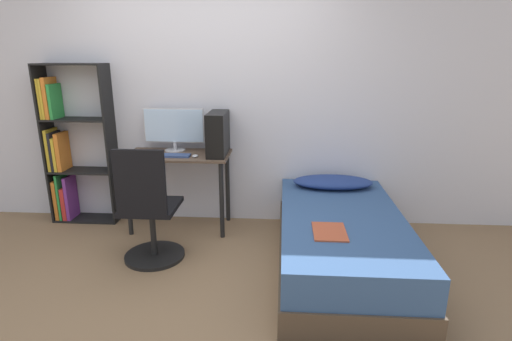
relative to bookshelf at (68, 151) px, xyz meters
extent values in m
plane|color=#846647|center=(1.45, -1.39, -0.75)|extent=(14.00, 14.00, 0.00)
cube|color=silver|center=(1.45, 0.16, 0.50)|extent=(8.00, 0.05, 2.50)
cube|color=brown|center=(1.18, -0.13, 0.01)|extent=(1.01, 0.51, 0.02)
cylinder|color=black|center=(0.72, -0.33, -0.38)|extent=(0.04, 0.04, 0.75)
cylinder|color=black|center=(1.63, -0.33, -0.38)|extent=(0.04, 0.04, 0.75)
cylinder|color=black|center=(0.72, 0.08, -0.38)|extent=(0.04, 0.04, 0.75)
cylinder|color=black|center=(1.63, 0.08, -0.38)|extent=(0.04, 0.04, 0.75)
cube|color=black|center=(-0.20, 0.00, 0.06)|extent=(0.02, 0.26, 1.63)
cube|color=black|center=(0.46, 0.00, 0.06)|extent=(0.02, 0.26, 1.63)
cube|color=black|center=(0.13, 0.00, -0.75)|extent=(0.65, 0.26, 0.02)
cube|color=black|center=(0.13, 0.00, -0.21)|extent=(0.65, 0.26, 0.02)
cube|color=black|center=(0.13, 0.00, 0.33)|extent=(0.65, 0.26, 0.02)
cube|color=black|center=(0.13, 0.00, 0.86)|extent=(0.65, 0.26, 0.02)
cube|color=orange|center=(-0.16, 0.00, -0.53)|extent=(0.04, 0.22, 0.42)
cube|color=green|center=(-0.12, 0.00, -0.49)|extent=(0.02, 0.22, 0.49)
cube|color=red|center=(-0.08, 0.00, -0.56)|extent=(0.04, 0.22, 0.35)
cube|color=#7A338E|center=(-0.04, 0.00, -0.50)|extent=(0.03, 0.22, 0.46)
cube|color=gold|center=(-0.17, 0.00, 0.01)|extent=(0.03, 0.22, 0.43)
cube|color=black|center=(-0.13, 0.00, 0.00)|extent=(0.03, 0.22, 0.40)
cube|color=gold|center=(-0.10, 0.00, -0.03)|extent=(0.03, 0.22, 0.35)
cube|color=orange|center=(-0.06, 0.00, 0.00)|extent=(0.04, 0.22, 0.39)
cube|color=gold|center=(-0.17, 0.00, 0.53)|extent=(0.02, 0.22, 0.39)
cube|color=gold|center=(-0.14, 0.00, 0.53)|extent=(0.02, 0.22, 0.39)
cube|color=orange|center=(-0.11, 0.00, 0.54)|extent=(0.04, 0.22, 0.40)
cube|color=green|center=(-0.06, 0.00, 0.51)|extent=(0.03, 0.22, 0.34)
cylinder|color=black|center=(1.10, -0.77, -0.74)|extent=(0.52, 0.52, 0.03)
cylinder|color=black|center=(1.10, -0.77, -0.51)|extent=(0.05, 0.05, 0.42)
cube|color=black|center=(1.10, -0.77, -0.28)|extent=(0.45, 0.45, 0.04)
cube|color=black|center=(1.10, -0.98, 0.00)|extent=(0.40, 0.04, 0.52)
cube|color=#4C3D2D|center=(2.69, -0.83, -0.65)|extent=(1.01, 1.91, 0.21)
cube|color=#33517F|center=(2.69, -0.83, -0.42)|extent=(0.98, 1.87, 0.26)
ellipsoid|color=navy|center=(2.69, -0.13, -0.23)|extent=(0.76, 0.36, 0.11)
cube|color=#B24C2D|center=(2.55, -1.16, -0.28)|extent=(0.24, 0.32, 0.01)
cylinder|color=#B7B7BC|center=(1.12, 0.01, 0.02)|extent=(0.20, 0.20, 0.01)
cylinder|color=#B7B7BC|center=(1.12, 0.01, 0.07)|extent=(0.04, 0.04, 0.08)
cube|color=#B7B7BC|center=(1.12, 0.02, 0.27)|extent=(0.61, 0.01, 0.35)
cube|color=#B2D1EF|center=(1.12, 0.01, 0.27)|extent=(0.59, 0.01, 0.32)
cube|color=#33477A|center=(1.15, -0.23, 0.03)|extent=(0.34, 0.12, 0.02)
cube|color=black|center=(1.58, -0.11, 0.22)|extent=(0.17, 0.44, 0.41)
ellipsoid|color=silver|center=(1.37, -0.23, 0.03)|extent=(0.06, 0.09, 0.02)
cube|color=black|center=(0.75, -0.07, 0.02)|extent=(0.07, 0.14, 0.01)
camera|label=1|loc=(2.20, -3.85, 0.96)|focal=28.00mm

